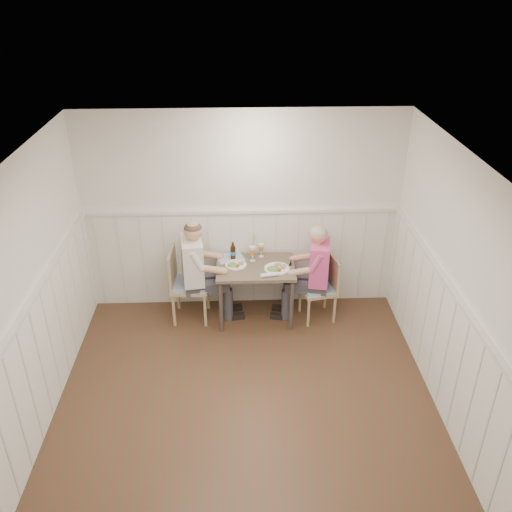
# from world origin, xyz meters

# --- Properties ---
(ground_plane) EXTENTS (4.50, 4.50, 0.00)m
(ground_plane) POSITION_xyz_m (0.00, 0.00, 0.00)
(ground_plane) COLOR #4B3621
(room_shell) EXTENTS (4.04, 4.54, 2.60)m
(room_shell) POSITION_xyz_m (0.00, 0.00, 1.52)
(room_shell) COLOR white
(room_shell) RESTS_ON ground
(wainscot) EXTENTS (4.00, 4.49, 1.34)m
(wainscot) POSITION_xyz_m (0.00, 0.69, 0.69)
(wainscot) COLOR white
(wainscot) RESTS_ON ground
(dining_table) EXTENTS (0.97, 0.70, 0.75)m
(dining_table) POSITION_xyz_m (0.15, 1.84, 0.65)
(dining_table) COLOR brown
(dining_table) RESTS_ON ground
(chair_right) EXTENTS (0.48, 0.48, 0.86)m
(chair_right) POSITION_xyz_m (1.00, 1.81, 0.46)
(chair_right) COLOR gray
(chair_right) RESTS_ON ground
(chair_left) EXTENTS (0.48, 0.48, 0.97)m
(chair_left) POSITION_xyz_m (-0.73, 1.86, 0.53)
(chair_left) COLOR gray
(chair_left) RESTS_ON ground
(man_in_pink) EXTENTS (0.66, 0.47, 1.33)m
(man_in_pink) POSITION_xyz_m (0.90, 1.80, 0.56)
(man_in_pink) COLOR #3F3F47
(man_in_pink) RESTS_ON ground
(diner_cream) EXTENTS (0.69, 0.48, 1.40)m
(diner_cream) POSITION_xyz_m (-0.58, 1.83, 0.58)
(diner_cream) COLOR #3F3F47
(diner_cream) RESTS_ON ground
(plate_man) EXTENTS (0.31, 0.31, 0.08)m
(plate_man) POSITION_xyz_m (0.40, 1.74, 0.78)
(plate_man) COLOR white
(plate_man) RESTS_ON dining_table
(plate_diner) EXTENTS (0.27, 0.27, 0.07)m
(plate_diner) POSITION_xyz_m (-0.10, 1.85, 0.77)
(plate_diner) COLOR white
(plate_diner) RESTS_ON dining_table
(beer_glass_a) EXTENTS (0.07, 0.07, 0.18)m
(beer_glass_a) POSITION_xyz_m (0.24, 2.08, 0.87)
(beer_glass_a) COLOR silver
(beer_glass_a) RESTS_ON dining_table
(beer_glass_b) EXTENTS (0.08, 0.08, 0.20)m
(beer_glass_b) POSITION_xyz_m (0.12, 1.98, 0.89)
(beer_glass_b) COLOR silver
(beer_glass_b) RESTS_ON dining_table
(beer_bottle) EXTENTS (0.07, 0.07, 0.24)m
(beer_bottle) POSITION_xyz_m (-0.12, 2.03, 0.86)
(beer_bottle) COLOR black
(beer_bottle) RESTS_ON dining_table
(rolled_napkin) EXTENTS (0.22, 0.09, 0.05)m
(rolled_napkin) POSITION_xyz_m (0.31, 1.58, 0.77)
(rolled_napkin) COLOR white
(rolled_napkin) RESTS_ON dining_table
(grass_vase) EXTENTS (0.04, 0.04, 0.37)m
(grass_vase) POSITION_xyz_m (0.13, 2.07, 0.92)
(grass_vase) COLOR silver
(grass_vase) RESTS_ON dining_table
(gingham_mat) EXTENTS (0.39, 0.35, 0.01)m
(gingham_mat) POSITION_xyz_m (-0.16, 2.07, 0.75)
(gingham_mat) COLOR #5D81C4
(gingham_mat) RESTS_ON dining_table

